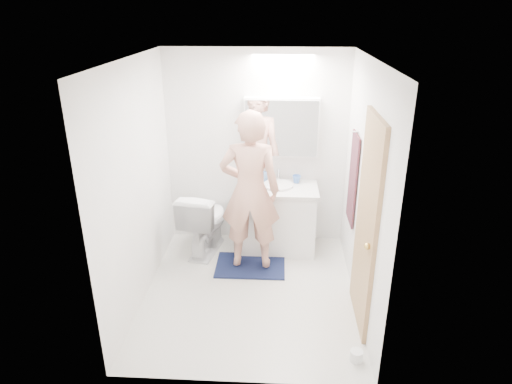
# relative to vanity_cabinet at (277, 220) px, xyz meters

# --- Properties ---
(floor) EXTENTS (2.50, 2.50, 0.00)m
(floor) POSITION_rel_vanity_cabinet_xyz_m (-0.28, -0.96, -0.39)
(floor) COLOR silver
(floor) RESTS_ON ground
(ceiling) EXTENTS (2.50, 2.50, 0.00)m
(ceiling) POSITION_rel_vanity_cabinet_xyz_m (-0.28, -0.96, 2.01)
(ceiling) COLOR white
(ceiling) RESTS_ON floor
(wall_back) EXTENTS (2.50, 0.00, 2.50)m
(wall_back) POSITION_rel_vanity_cabinet_xyz_m (-0.28, 0.29, 0.81)
(wall_back) COLOR white
(wall_back) RESTS_ON floor
(wall_front) EXTENTS (2.50, 0.00, 2.50)m
(wall_front) POSITION_rel_vanity_cabinet_xyz_m (-0.28, -2.21, 0.81)
(wall_front) COLOR white
(wall_front) RESTS_ON floor
(wall_left) EXTENTS (0.00, 2.50, 2.50)m
(wall_left) POSITION_rel_vanity_cabinet_xyz_m (-1.38, -0.96, 0.81)
(wall_left) COLOR white
(wall_left) RESTS_ON floor
(wall_right) EXTENTS (0.00, 2.50, 2.50)m
(wall_right) POSITION_rel_vanity_cabinet_xyz_m (0.82, -0.96, 0.81)
(wall_right) COLOR white
(wall_right) RESTS_ON floor
(vanity_cabinet) EXTENTS (0.90, 0.55, 0.78)m
(vanity_cabinet) POSITION_rel_vanity_cabinet_xyz_m (0.00, 0.00, 0.00)
(vanity_cabinet) COLOR white
(vanity_cabinet) RESTS_ON floor
(countertop) EXTENTS (0.95, 0.58, 0.04)m
(countertop) POSITION_rel_vanity_cabinet_xyz_m (0.00, -0.00, 0.41)
(countertop) COLOR silver
(countertop) RESTS_ON vanity_cabinet
(sink_basin) EXTENTS (0.36, 0.36, 0.03)m
(sink_basin) POSITION_rel_vanity_cabinet_xyz_m (0.00, 0.03, 0.45)
(sink_basin) COLOR silver
(sink_basin) RESTS_ON countertop
(faucet) EXTENTS (0.02, 0.02, 0.16)m
(faucet) POSITION_rel_vanity_cabinet_xyz_m (0.00, 0.22, 0.51)
(faucet) COLOR silver
(faucet) RESTS_ON countertop
(medicine_cabinet) EXTENTS (0.88, 0.14, 0.70)m
(medicine_cabinet) POSITION_rel_vanity_cabinet_xyz_m (0.02, 0.21, 1.11)
(medicine_cabinet) COLOR white
(medicine_cabinet) RESTS_ON wall_back
(mirror_panel) EXTENTS (0.84, 0.01, 0.66)m
(mirror_panel) POSITION_rel_vanity_cabinet_xyz_m (0.02, 0.13, 1.11)
(mirror_panel) COLOR silver
(mirror_panel) RESTS_ON medicine_cabinet
(toilet) EXTENTS (0.60, 0.87, 0.81)m
(toilet) POSITION_rel_vanity_cabinet_xyz_m (-0.88, -0.11, 0.02)
(toilet) COLOR white
(toilet) RESTS_ON floor
(bath_rug) EXTENTS (0.80, 0.55, 0.02)m
(bath_rug) POSITION_rel_vanity_cabinet_xyz_m (-0.30, -0.47, -0.38)
(bath_rug) COLOR #121D3A
(bath_rug) RESTS_ON floor
(person) EXTENTS (0.66, 0.43, 1.81)m
(person) POSITION_rel_vanity_cabinet_xyz_m (-0.30, -0.47, 0.56)
(person) COLOR tan
(person) RESTS_ON bath_rug
(door) EXTENTS (0.04, 0.80, 2.00)m
(door) POSITION_rel_vanity_cabinet_xyz_m (0.80, -1.31, 0.61)
(door) COLOR #A37851
(door) RESTS_ON wall_right
(door_knob) EXTENTS (0.06, 0.06, 0.06)m
(door_knob) POSITION_rel_vanity_cabinet_xyz_m (0.76, -1.61, 0.56)
(door_knob) COLOR gold
(door_knob) RESTS_ON door
(towel) EXTENTS (0.02, 0.42, 1.00)m
(towel) POSITION_rel_vanity_cabinet_xyz_m (0.80, -0.41, 0.71)
(towel) COLOR #13183B
(towel) RESTS_ON wall_right
(towel_hook) EXTENTS (0.07, 0.02, 0.02)m
(towel_hook) POSITION_rel_vanity_cabinet_xyz_m (0.79, -0.41, 1.23)
(towel_hook) COLOR silver
(towel_hook) RESTS_ON wall_right
(soap_bottle_a) EXTENTS (0.09, 0.10, 0.24)m
(soap_bottle_a) POSITION_rel_vanity_cabinet_xyz_m (-0.26, 0.15, 0.55)
(soap_bottle_a) COLOR #D2C888
(soap_bottle_a) RESTS_ON countertop
(soap_bottle_b) EXTENTS (0.12, 0.12, 0.19)m
(soap_bottle_b) POSITION_rel_vanity_cabinet_xyz_m (-0.19, 0.18, 0.52)
(soap_bottle_b) COLOR #5C8CC7
(soap_bottle_b) RESTS_ON countertop
(toothbrush_cup) EXTENTS (0.12, 0.12, 0.10)m
(toothbrush_cup) POSITION_rel_vanity_cabinet_xyz_m (0.22, 0.16, 0.48)
(toothbrush_cup) COLOR #4374C9
(toothbrush_cup) RESTS_ON countertop
(toilet_paper_roll) EXTENTS (0.11, 0.11, 0.10)m
(toilet_paper_roll) POSITION_rel_vanity_cabinet_xyz_m (0.70, -1.92, -0.34)
(toilet_paper_roll) COLOR white
(toilet_paper_roll) RESTS_ON floor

